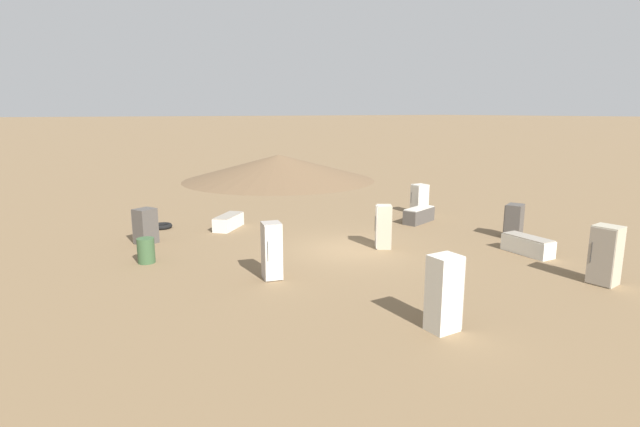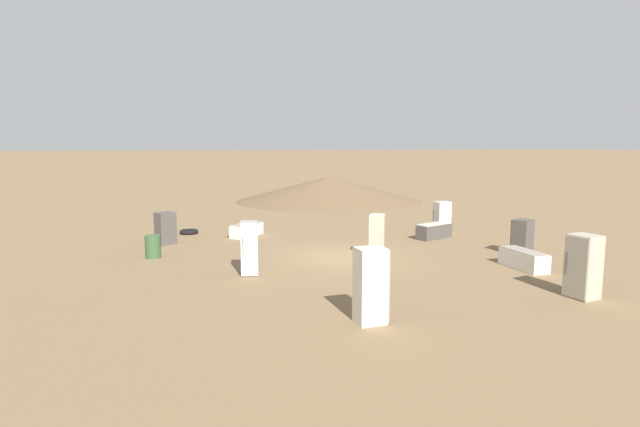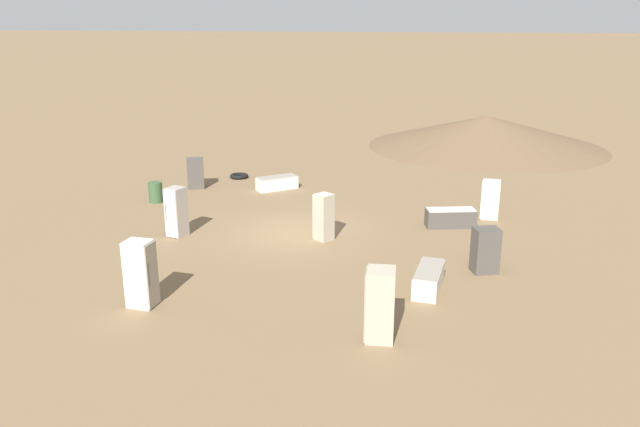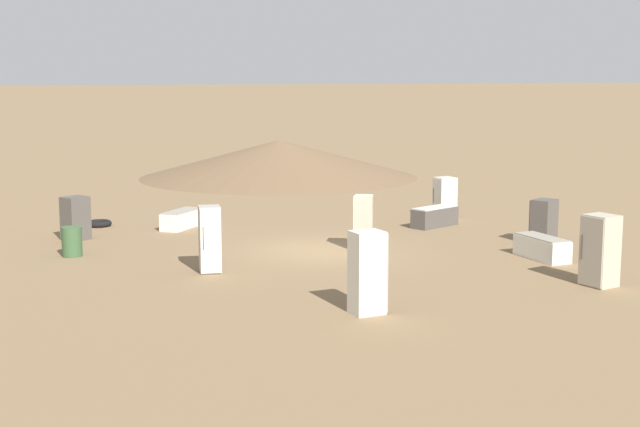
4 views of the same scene
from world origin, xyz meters
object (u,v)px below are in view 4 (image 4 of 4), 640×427
rusty_barrel (72,242)px  discarded_fridge_1 (445,198)px  discarded_fridge_4 (542,248)px  scrap_tire (99,223)px  discarded_fridge_0 (435,217)px  discarded_fridge_8 (368,272)px  discarded_fridge_7 (75,218)px  discarded_fridge_9 (363,223)px  discarded_fridge_3 (544,222)px  discarded_fridge_6 (182,219)px  discarded_fridge_5 (600,250)px  discarded_fridge_2 (210,239)px

rusty_barrel → discarded_fridge_1: bearing=-173.9°
discarded_fridge_4 → scrap_tire: (10.75, -11.38, -0.23)m
discarded_fridge_0 → discarded_fridge_8: bearing=121.8°
discarded_fridge_7 → rusty_barrel: size_ratio=1.61×
discarded_fridge_0 → discarded_fridge_9: bearing=103.5°
discarded_fridge_4 → discarded_fridge_8: (7.56, 3.23, 0.62)m
discarded_fridge_3 → rusty_barrel: (14.09, -4.39, -0.28)m
discarded_fridge_4 → discarded_fridge_6: size_ratio=1.04×
discarded_fridge_5 → rusty_barrel: 15.13m
discarded_fridge_0 → discarded_fridge_4: size_ratio=1.04×
discarded_fridge_7 → rusty_barrel: 2.81m
rusty_barrel → discarded_fridge_7: bearing=-102.0°
discarded_fridge_5 → discarded_fridge_8: discarded_fridge_8 is taller
discarded_fridge_2 → discarded_fridge_5: size_ratio=1.00×
discarded_fridge_0 → scrap_tire: (10.94, -5.18, -0.26)m
discarded_fridge_8 → discarded_fridge_6: bearing=-177.6°
discarded_fridge_3 → discarded_fridge_8: (9.11, 5.10, 0.23)m
discarded_fridge_6 → discarded_fridge_7: (3.82, 0.75, 0.40)m
discarded_fridge_6 → rusty_barrel: (4.40, 3.49, 0.13)m
discarded_fridge_0 → discarded_fridge_3: discarded_fridge_3 is taller
discarded_fridge_4 → discarded_fridge_9: bearing=-37.8°
discarded_fridge_9 → rusty_barrel: bearing=103.0°
discarded_fridge_3 → discarded_fridge_4: size_ratio=0.75×
discarded_fridge_1 → discarded_fridge_6: discarded_fridge_1 is taller
discarded_fridge_1 → discarded_fridge_4: bearing=169.1°
discarded_fridge_4 → discarded_fridge_7: 14.97m
discarded_fridge_3 → discarded_fridge_4: discarded_fridge_3 is taller
discarded_fridge_6 → scrap_tire: bearing=-166.3°
discarded_fridge_5 → discarded_fridge_7: size_ratio=1.29×
discarded_fridge_2 → discarded_fridge_7: bearing=-56.0°
discarded_fridge_4 → discarded_fridge_5: discarded_fridge_5 is taller
discarded_fridge_1 → discarded_fridge_3: discarded_fridge_1 is taller
discarded_fridge_3 → discarded_fridge_6: bearing=116.5°
discarded_fridge_5 → rusty_barrel: discarded_fridge_5 is taller
rusty_barrel → scrap_tire: bearing=-109.3°
discarded_fridge_1 → discarded_fridge_3: size_ratio=1.07×
discarded_fridge_0 → discarded_fridge_7: 12.47m
discarded_fridge_6 → discarded_fridge_8: bearing=-41.8°
discarded_fridge_0 → discarded_fridge_6: bearing=48.1°
discarded_fridge_2 → scrap_tire: discarded_fridge_2 is taller
discarded_fridge_5 → rusty_barrel: bearing=42.8°
discarded_fridge_6 → discarded_fridge_8: (-0.58, 12.98, 0.64)m
discarded_fridge_5 → discarded_fridge_2: bearing=48.4°
discarded_fridge_0 → discarded_fridge_7: discarded_fridge_7 is taller
discarded_fridge_0 → discarded_fridge_6: 9.05m
discarded_fridge_3 → rusty_barrel: bearing=138.4°
discarded_fridge_3 → discarded_fridge_4: 2.46m
discarded_fridge_4 → rusty_barrel: 14.02m
discarded_fridge_4 → rusty_barrel: bearing=-24.5°
discarded_fridge_5 → scrap_tire: 17.76m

